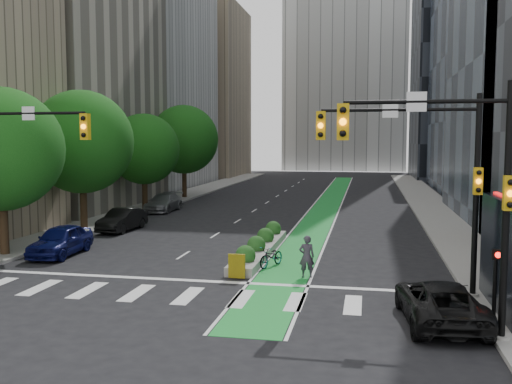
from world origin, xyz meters
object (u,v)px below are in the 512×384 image
at_px(cyclist, 307,256).
at_px(parked_car_left_far, 164,203).
at_px(parked_car_left_near, 61,240).
at_px(parked_car_left_mid, 122,220).
at_px(bicycle, 271,256).
at_px(parked_car_right, 440,302).
at_px(median_planter, 260,247).

height_order(cyclist, parked_car_left_far, cyclist).
xyz_separation_m(parked_car_left_near, parked_car_left_far, (-1.05, 17.36, -0.05)).
distance_m(parked_car_left_near, parked_car_left_mid, 7.63).
height_order(bicycle, parked_car_left_mid, parked_car_left_mid).
height_order(cyclist, parked_car_left_near, cyclist).
bearing_deg(bicycle, parked_car_right, -23.94).
height_order(bicycle, cyclist, cyclist).
xyz_separation_m(parked_car_left_mid, parked_car_right, (17.34, -14.91, -0.02)).
bearing_deg(cyclist, bicycle, -55.45).
bearing_deg(median_planter, bicycle, -69.21).
xyz_separation_m(bicycle, parked_car_right, (6.49, -6.83, 0.21)).
bearing_deg(parked_car_left_far, parked_car_left_near, -86.81).
xyz_separation_m(median_planter, parked_car_right, (7.50, -9.51, 0.31)).
relative_size(parked_car_left_mid, parked_car_left_far, 0.88).
bearing_deg(parked_car_right, parked_car_left_far, -58.81).
distance_m(bicycle, cyclist, 2.50).
height_order(bicycle, parked_car_left_far, parked_car_left_far).
xyz_separation_m(parked_car_left_near, parked_car_left_mid, (-0.18, 7.63, -0.05)).
distance_m(cyclist, parked_car_left_far, 23.74).
height_order(median_planter, parked_car_left_mid, parked_car_left_mid).
relative_size(bicycle, parked_car_left_mid, 0.42).
distance_m(cyclist, parked_car_left_near, 12.63).
xyz_separation_m(bicycle, parked_car_left_near, (-10.67, 0.45, 0.28)).
distance_m(median_planter, parked_car_right, 12.12).
distance_m(parked_car_left_near, parked_car_right, 18.64).
xyz_separation_m(bicycle, cyclist, (1.77, -1.72, 0.42)).
height_order(median_planter, cyclist, cyclist).
bearing_deg(parked_car_left_far, parked_car_right, -53.81).
relative_size(parked_car_left_far, parked_car_right, 0.99).
bearing_deg(parked_car_right, cyclist, -52.59).
height_order(median_planter, parked_car_left_near, parked_car_left_near).
bearing_deg(parked_car_left_far, bicycle, -56.93).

